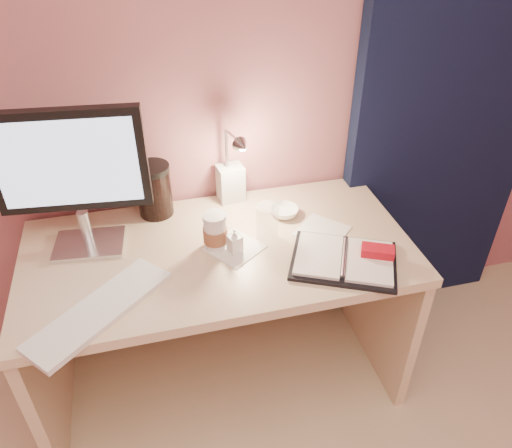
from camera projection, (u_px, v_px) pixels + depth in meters
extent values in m
plane|color=#AF6672|center=(193.00, 73.00, 1.79)|extent=(3.50, 0.00, 3.50)
cube|color=black|center=(453.00, 92.00, 2.04)|extent=(0.85, 0.08, 2.20)
cube|color=#CCAF90|center=(219.00, 252.00, 1.82)|extent=(1.40, 0.70, 0.04)
cube|color=#CCAF90|center=(47.00, 355.00, 1.89)|extent=(0.04, 0.66, 0.69)
cube|color=#CCAF90|center=(376.00, 293.00, 2.16)|extent=(0.04, 0.66, 0.69)
cube|color=#CCAF90|center=(208.00, 261.00, 2.26)|extent=(1.32, 0.03, 0.55)
cube|color=silver|center=(90.00, 244.00, 1.81)|extent=(0.26, 0.20, 0.02)
cylinder|color=silver|center=(86.00, 228.00, 1.76)|extent=(0.04, 0.04, 0.13)
cube|color=black|center=(69.00, 160.00, 1.61)|extent=(0.50, 0.09, 0.35)
cube|color=#BBDAFF|center=(69.00, 164.00, 1.58)|extent=(0.44, 0.05, 0.30)
cube|color=white|center=(100.00, 310.00, 1.54)|extent=(0.46, 0.43, 0.02)
cube|color=black|center=(344.00, 261.00, 1.74)|extent=(0.44, 0.40, 0.01)
cube|color=silver|center=(319.00, 255.00, 1.74)|extent=(0.24, 0.28, 0.01)
cube|color=silver|center=(370.00, 261.00, 1.71)|extent=(0.24, 0.28, 0.01)
cube|color=#B30F16|center=(378.00, 251.00, 1.73)|extent=(0.13, 0.10, 0.03)
cube|color=silver|center=(322.00, 231.00, 1.88)|extent=(0.24, 0.24, 0.00)
cube|color=silver|center=(235.00, 248.00, 1.80)|extent=(0.24, 0.24, 0.00)
cylinder|color=silver|center=(215.00, 232.00, 1.77)|extent=(0.08, 0.08, 0.13)
cylinder|color=brown|center=(215.00, 235.00, 1.78)|extent=(0.09, 0.09, 0.05)
cylinder|color=silver|center=(214.00, 216.00, 1.73)|extent=(0.09, 0.09, 0.01)
cylinder|color=white|center=(267.00, 222.00, 1.81)|extent=(0.08, 0.08, 0.14)
imported|color=white|center=(284.00, 212.00, 1.96)|extent=(0.12, 0.12, 0.03)
imported|color=silver|center=(235.00, 240.00, 1.76)|extent=(0.06, 0.06, 0.10)
cylinder|color=black|center=(154.00, 192.00, 1.93)|extent=(0.13, 0.13, 0.19)
cube|color=silver|center=(231.00, 183.00, 2.02)|extent=(0.11, 0.09, 0.15)
cylinder|color=silver|center=(228.00, 198.00, 2.06)|extent=(0.08, 0.08, 0.01)
cylinder|color=silver|center=(227.00, 165.00, 1.97)|extent=(0.01, 0.01, 0.29)
cone|color=silver|center=(224.00, 149.00, 1.78)|extent=(0.07, 0.07, 0.06)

